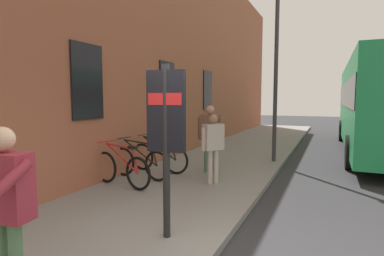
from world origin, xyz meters
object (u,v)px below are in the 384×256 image
(tourist_with_hotdogs, at_px, (3,198))
(street_lamp, at_px, (276,57))
(pedestrian_near_bus, at_px, (210,132))
(bicycle_beside_lamp, at_px, (140,163))
(bicycle_by_door, at_px, (159,157))
(city_bus, at_px, (383,102))
(bicycle_far_end, at_px, (121,169))
(pedestrian_by_facade, at_px, (213,141))
(transit_info_sign, at_px, (166,123))

(tourist_with_hotdogs, height_order, street_lamp, street_lamp)
(pedestrian_near_bus, height_order, tourist_with_hotdogs, pedestrian_near_bus)
(bicycle_beside_lamp, relative_size, pedestrian_near_bus, 1.01)
(bicycle_by_door, relative_size, pedestrian_near_bus, 1.01)
(bicycle_beside_lamp, height_order, pedestrian_near_bus, pedestrian_near_bus)
(bicycle_by_door, relative_size, city_bus, 0.17)
(bicycle_far_end, bearing_deg, bicycle_beside_lamp, 1.46)
(city_bus, height_order, pedestrian_by_facade, city_bus)
(bicycle_far_end, height_order, city_bus, city_bus)
(city_bus, height_order, tourist_with_hotdogs, city_bus)
(city_bus, bearing_deg, bicycle_by_door, 137.49)
(bicycle_far_end, distance_m, pedestrian_near_bus, 2.51)
(pedestrian_near_bus, distance_m, tourist_with_hotdogs, 5.72)
(pedestrian_by_facade, distance_m, pedestrian_near_bus, 1.11)
(transit_info_sign, bearing_deg, bicycle_far_end, 49.84)
(transit_info_sign, bearing_deg, tourist_with_hotdogs, 161.64)
(bicycle_far_end, relative_size, bicycle_beside_lamp, 0.99)
(bicycle_beside_lamp, height_order, street_lamp, street_lamp)
(tourist_with_hotdogs, bearing_deg, city_bus, -20.86)
(transit_info_sign, xyz_separation_m, city_bus, (9.64, -3.77, 0.20))
(bicycle_beside_lamp, xyz_separation_m, street_lamp, (3.47, -2.60, 2.78))
(bicycle_far_end, bearing_deg, street_lamp, -31.52)
(bicycle_by_door, distance_m, street_lamp, 4.62)
(street_lamp, bearing_deg, bicycle_far_end, 148.48)
(tourist_with_hotdogs, bearing_deg, pedestrian_by_facade, -3.14)
(pedestrian_by_facade, bearing_deg, street_lamp, -14.75)
(pedestrian_near_bus, xyz_separation_m, street_lamp, (2.15, -1.30, 2.10))
(transit_info_sign, bearing_deg, bicycle_beside_lamp, 40.19)
(tourist_with_hotdogs, relative_size, street_lamp, 0.31)
(pedestrian_by_facade, bearing_deg, transit_info_sign, -172.63)
(city_bus, distance_m, pedestrian_near_bus, 7.44)
(city_bus, height_order, street_lamp, street_lamp)
(bicycle_beside_lamp, height_order, tourist_with_hotdogs, tourist_with_hotdogs)
(bicycle_far_end, bearing_deg, city_bus, -36.83)
(bicycle_far_end, relative_size, pedestrian_by_facade, 1.11)
(bicycle_by_door, bearing_deg, pedestrian_near_bus, -65.86)
(pedestrian_by_facade, bearing_deg, pedestrian_near_bus, 24.75)
(city_bus, xyz_separation_m, street_lamp, (-3.65, 3.30, 1.37))
(bicycle_far_end, relative_size, transit_info_sign, 0.73)
(tourist_with_hotdogs, bearing_deg, pedestrian_near_bus, 2.06)
(bicycle_by_door, xyz_separation_m, pedestrian_by_facade, (-0.46, -1.69, 0.57))
(bicycle_far_end, xyz_separation_m, pedestrian_near_bus, (2.05, -1.28, 0.68))
(bicycle_beside_lamp, relative_size, transit_info_sign, 0.74)
(street_lamp, bearing_deg, pedestrian_near_bus, 148.95)
(bicycle_beside_lamp, xyz_separation_m, pedestrian_near_bus, (1.31, -1.30, 0.68))
(transit_info_sign, distance_m, city_bus, 10.35)
(transit_info_sign, distance_m, pedestrian_near_bus, 3.96)
(pedestrian_near_bus, xyz_separation_m, tourist_with_hotdogs, (-5.72, -0.21, -0.03))
(pedestrian_by_facade, bearing_deg, tourist_with_hotdogs, 176.86)
(bicycle_far_end, height_order, tourist_with_hotdogs, tourist_with_hotdogs)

